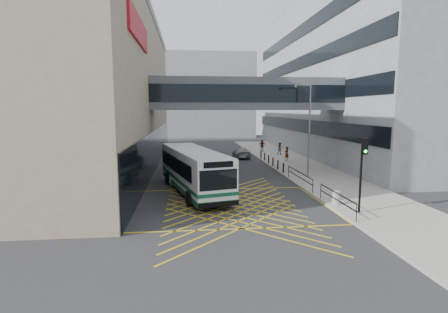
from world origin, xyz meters
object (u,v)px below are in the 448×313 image
object	(u,v)px
street_lamp	(308,125)
litter_bin	(336,198)
pedestrian_c	(262,146)
pedestrian_b	(280,149)
car_silver	(241,152)
traffic_light	(363,165)
pedestrian_a	(287,154)
car_dark	(182,160)
car_white	(184,175)
bus	(193,169)

from	to	relation	value
street_lamp	litter_bin	xyz separation A→B (m)	(-1.25, -9.10, -4.14)
litter_bin	pedestrian_c	size ratio (longest dim) A/B	0.50
litter_bin	pedestrian_b	world-z (taller)	pedestrian_b
car_silver	traffic_light	bearing A→B (deg)	96.74
traffic_light	pedestrian_a	size ratio (longest dim) A/B	2.72
litter_bin	pedestrian_b	xyz separation A→B (m)	(2.88, 23.94, 0.36)
car_silver	pedestrian_c	distance (m)	6.10
pedestrian_b	car_dark	bearing A→B (deg)	-145.99
car_silver	pedestrian_a	size ratio (longest dim) A/B	2.79
pedestrian_a	car_dark	bearing A→B (deg)	-19.95
traffic_light	car_silver	bearing A→B (deg)	93.77
traffic_light	pedestrian_a	distance (m)	20.81
car_white	street_lamp	xyz separation A→B (m)	(10.78, 0.89, 4.04)
bus	street_lamp	world-z (taller)	street_lamp
bus	pedestrian_b	bearing A→B (deg)	44.17
street_lamp	litter_bin	size ratio (longest dim) A/B	9.45
bus	pedestrian_a	size ratio (longest dim) A/B	7.24
pedestrian_c	pedestrian_b	bearing A→B (deg)	113.08
bus	pedestrian_c	xyz separation A→B (m)	(10.09, 22.49, -0.69)
pedestrian_a	pedestrian_c	xyz separation A→B (m)	(-0.98, 8.80, 0.05)
car_dark	pedestrian_c	world-z (taller)	pedestrian_c
car_white	pedestrian_b	distance (m)	20.04
litter_bin	pedestrian_b	distance (m)	24.12
pedestrian_a	litter_bin	bearing A→B (deg)	51.08
traffic_light	pedestrian_c	distance (m)	29.51
bus	pedestrian_c	world-z (taller)	bus
car_dark	pedestrian_b	distance (m)	14.88
traffic_light	litter_bin	size ratio (longest dim) A/B	5.10
car_white	traffic_light	bearing A→B (deg)	151.00
car_white	street_lamp	world-z (taller)	street_lamp
traffic_light	pedestrian_a	xyz separation A→B (m)	(1.64, 20.65, -2.02)
car_white	car_silver	size ratio (longest dim) A/B	0.96
litter_bin	pedestrian_c	xyz separation A→B (m)	(1.27, 27.53, 0.42)
car_dark	car_silver	world-z (taller)	car_dark
pedestrian_a	street_lamp	bearing A→B (deg)	51.96
car_white	pedestrian_a	xyz separation A→B (m)	(11.79, 10.52, 0.28)
car_white	pedestrian_c	bearing A→B (deg)	-103.28
car_silver	car_dark	bearing A→B (deg)	41.42
traffic_light	street_lamp	distance (m)	11.17
pedestrian_b	car_white	bearing A→B (deg)	-125.85
traffic_light	car_dark	bearing A→B (deg)	116.62
pedestrian_a	car_silver	bearing A→B (deg)	-72.21
car_dark	pedestrian_a	world-z (taller)	pedestrian_a
car_white	car_silver	distance (m)	16.13
car_dark	street_lamp	bearing A→B (deg)	138.60
car_silver	pedestrian_b	bearing A→B (deg)	-167.36
litter_bin	car_dark	bearing A→B (deg)	121.23
pedestrian_b	pedestrian_c	size ratio (longest dim) A/B	0.93
traffic_light	pedestrian_c	bearing A→B (deg)	85.38
car_dark	car_silver	bearing A→B (deg)	-147.04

